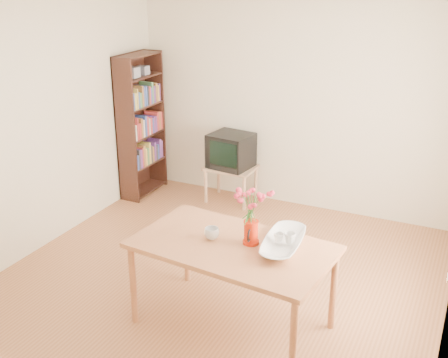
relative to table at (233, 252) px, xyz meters
The scene contains 11 objects.
room 0.82m from the table, 134.06° to the left, with size 4.50×4.50×4.50m.
table is the anchor object (origin of this frame).
tv_stand 2.61m from the table, 115.07° to the left, with size 0.60×0.45×0.46m.
bookshelf 3.10m from the table, 136.55° to the left, with size 0.28×0.70×1.80m.
pitcher 0.22m from the table, 33.72° to the left, with size 0.13×0.21×0.20m.
flowers 0.44m from the table, 33.21° to the left, with size 0.22×0.22×0.32m, color #D8334F, non-canonical shape.
mug 0.23m from the table, behind, with size 0.12×0.12×0.09m, color white.
bowl 0.48m from the table, 21.10° to the left, with size 0.43×0.43×0.41m, color white.
teacup_a 0.43m from the table, 23.40° to the left, with size 0.07×0.07×0.06m, color white.
teacup_b 0.51m from the table, 21.42° to the left, with size 0.08×0.08×0.07m, color white.
television 2.60m from the table, 114.94° to the left, with size 0.54×0.51×0.42m.
Camera 1 is at (2.03, -3.96, 2.84)m, focal length 45.00 mm.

